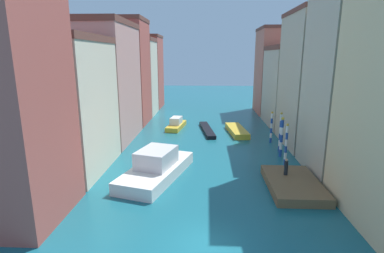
{
  "coord_description": "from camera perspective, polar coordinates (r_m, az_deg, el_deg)",
  "views": [
    {
      "loc": [
        -0.03,
        -16.53,
        11.53
      ],
      "look_at": [
        -2.1,
        25.55,
        1.5
      ],
      "focal_mm": 27.94,
      "sensor_mm": 36.0,
      "label": 1
    }
  ],
  "objects": [
    {
      "name": "person_on_dock",
      "position": [
        29.1,
        17.51,
        -7.44
      ],
      "size": [
        0.36,
        0.36,
        1.56
      ],
      "color": "black",
      "rests_on": "waterfront_dock"
    },
    {
      "name": "motorboat_1",
      "position": [
        48.55,
        -3.03,
        0.43
      ],
      "size": [
        2.91,
        6.66,
        1.83
      ],
      "color": "gold",
      "rests_on": "ground"
    },
    {
      "name": "building_right_1",
      "position": [
        32.57,
        29.2,
        11.28
      ],
      "size": [
        7.86,
        8.24,
        22.51
      ],
      "color": "#BCB299",
      "rests_on": "ground"
    },
    {
      "name": "mooring_pole_2",
      "position": [
        37.59,
        16.5,
        -1.04
      ],
      "size": [
        0.29,
        0.29,
        4.95
      ],
      "color": "#1E479E",
      "rests_on": "ground"
    },
    {
      "name": "mooring_pole_3",
      "position": [
        41.52,
        14.92,
        -0.06
      ],
      "size": [
        0.31,
        0.31,
        4.3
      ],
      "color": "#1E479E",
      "rests_on": "ground"
    },
    {
      "name": "mooring_pole_0",
      "position": [
        33.19,
        17.53,
        -3.28
      ],
      "size": [
        0.29,
        0.29,
        4.64
      ],
      "color": "#1E479E",
      "rests_on": "ground"
    },
    {
      "name": "building_right_2",
      "position": [
        41.62,
        22.94,
        8.21
      ],
      "size": [
        7.86,
        10.44,
        17.02
      ],
      "color": "#BCB299",
      "rests_on": "ground"
    },
    {
      "name": "vaporetto_white",
      "position": [
        29.36,
        -6.75,
        -7.72
      ],
      "size": [
        6.62,
        10.85,
        2.82
      ],
      "color": "white",
      "rests_on": "ground"
    },
    {
      "name": "motorboat_0",
      "position": [
        45.98,
        8.54,
        -0.77
      ],
      "size": [
        3.12,
        8.01,
        0.8
      ],
      "color": "gold",
      "rests_on": "ground"
    },
    {
      "name": "building_left_4",
      "position": [
        60.75,
        -10.75,
        9.31
      ],
      "size": [
        7.86,
        7.73,
        14.87
      ],
      "color": "beige",
      "rests_on": "ground"
    },
    {
      "name": "building_left_1",
      "position": [
        32.26,
        -23.18,
        3.78
      ],
      "size": [
        7.86,
        10.61,
        13.46
      ],
      "color": "beige",
      "rests_on": "ground"
    },
    {
      "name": "building_right_3",
      "position": [
        52.62,
        18.56,
        7.3
      ],
      "size": [
        7.86,
        11.98,
        13.13
      ],
      "color": "#BCB299",
      "rests_on": "ground"
    },
    {
      "name": "building_left_2",
      "position": [
        42.78,
        -16.6,
        8.13
      ],
      "size": [
        7.86,
        12.24,
        16.01
      ],
      "color": "tan",
      "rests_on": "ground"
    },
    {
      "name": "waterfront_dock",
      "position": [
        28.5,
        18.75,
        -10.39
      ],
      "size": [
        4.43,
        7.42,
        0.76
      ],
      "color": "brown",
      "rests_on": "ground"
    },
    {
      "name": "building_left_3",
      "position": [
        52.79,
        -12.88,
        10.09
      ],
      "size": [
        7.86,
        8.25,
        17.56
      ],
      "color": "#B25147",
      "rests_on": "ground"
    },
    {
      "name": "building_left_5",
      "position": [
        68.89,
        -9.15,
        10.26
      ],
      "size": [
        7.86,
        8.26,
        15.9
      ],
      "color": "#B25147",
      "rests_on": "ground"
    },
    {
      "name": "building_right_4",
      "position": [
        63.48,
        15.95,
        10.14
      ],
      "size": [
        7.86,
        10.04,
        16.95
      ],
      "color": "#C6705B",
      "rests_on": "ground"
    },
    {
      "name": "mooring_pole_1",
      "position": [
        36.03,
        16.72,
        -1.86
      ],
      "size": [
        0.37,
        0.37,
        4.7
      ],
      "color": "#1E479E",
      "rests_on": "ground"
    },
    {
      "name": "ground_plane",
      "position": [
        42.62,
        2.75,
        -2.32
      ],
      "size": [
        154.0,
        154.0,
        0.0
      ],
      "primitive_type": "plane",
      "color": "#196070"
    },
    {
      "name": "gondola_black",
      "position": [
        46.59,
        2.89,
        -0.62
      ],
      "size": [
        2.64,
        9.64,
        0.52
      ],
      "color": "black",
      "rests_on": "ground"
    }
  ]
}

